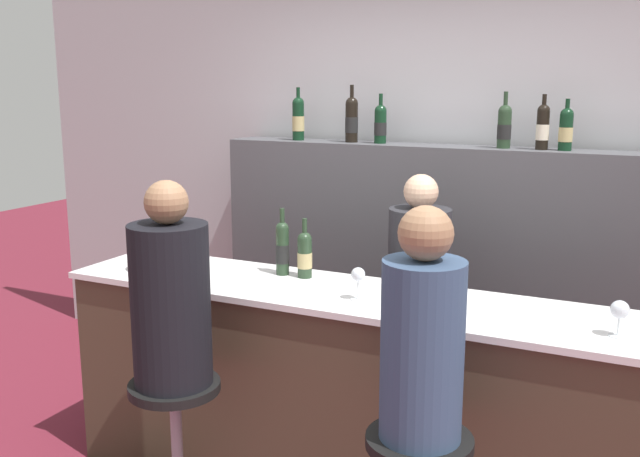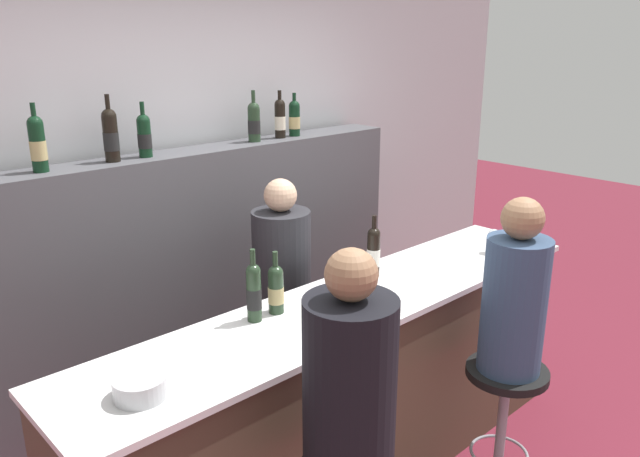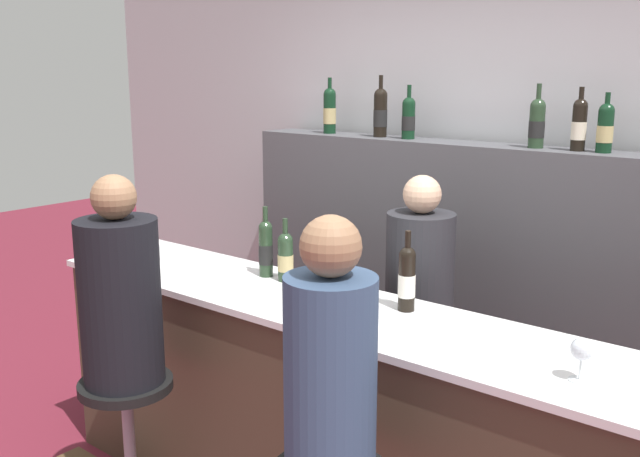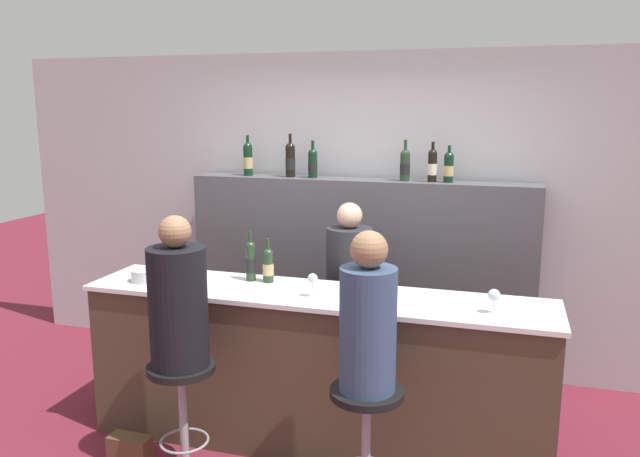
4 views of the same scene
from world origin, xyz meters
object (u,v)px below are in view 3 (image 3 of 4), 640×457
wine_bottle_backbar_2 (409,117)px  bartender (418,341)px  wine_bottle_backbar_3 (537,123)px  guest_seated_left (120,295)px  wine_bottle_backbar_5 (605,128)px  wine_bottle_counter_2 (407,278)px  wine_bottle_backbar_1 (380,112)px  metal_bowl (141,254)px  wine_bottle_backbar_4 (579,124)px  bar_stool_left (128,414)px  wine_bottle_counter_1 (285,256)px  wine_glass_0 (318,285)px  wine_bottle_backbar_0 (330,110)px  wine_glass_1 (582,351)px  guest_seated_right (330,363)px  wine_bottle_counter_0 (266,248)px

wine_bottle_backbar_2 → bartender: bearing=-52.4°
wine_bottle_backbar_3 → guest_seated_left: bearing=-118.5°
guest_seated_left → wine_bottle_backbar_5: bearing=53.9°
wine_bottle_counter_2 → wine_bottle_backbar_1: (-0.87, 1.07, 0.58)m
wine_bottle_backbar_3 → bartender: 1.23m
metal_bowl → wine_bottle_backbar_4: bearing=36.9°
bar_stool_left → wine_bottle_backbar_5: bearing=53.9°
wine_bottle_counter_1 → wine_bottle_backbar_5: 1.60m
bartender → wine_bottle_backbar_1: bearing=137.5°
wine_bottle_backbar_3 → guest_seated_left: 2.14m
wine_glass_0 → guest_seated_left: bearing=-142.3°
wine_bottle_backbar_4 → guest_seated_left: 2.24m
wine_bottle_backbar_4 → bartender: (-0.50, -0.59, -1.04)m
wine_bottle_backbar_1 → wine_bottle_backbar_4: size_ratio=1.16×
wine_bottle_backbar_0 → wine_bottle_backbar_5: wine_bottle_backbar_0 is taller
wine_glass_0 → wine_bottle_counter_2: bearing=39.4°
wine_bottle_backbar_5 → bartender: bearing=-136.1°
wine_bottle_backbar_1 → bar_stool_left: wine_bottle_backbar_1 is taller
wine_bottle_backbar_2 → bar_stool_left: (-0.23, -1.79, -1.16)m
wine_bottle_counter_1 → wine_bottle_backbar_4: (0.92, 1.07, 0.58)m
bar_stool_left → wine_glass_1: bearing=16.2°
wine_bottle_backbar_2 → metal_bowl: (-0.76, -1.29, -0.65)m
wine_bottle_backbar_0 → wine_glass_1: wine_bottle_backbar_0 is taller
wine_bottle_backbar_1 → guest_seated_right: size_ratio=0.41×
wine_bottle_counter_2 → wine_bottle_backbar_1: bearing=129.2°
wine_bottle_backbar_0 → bartender: size_ratio=0.22×
wine_glass_0 → bartender: (0.05, 0.71, -0.44)m
wine_bottle_backbar_3 → wine_bottle_backbar_5: 0.33m
wine_glass_1 → wine_bottle_backbar_4: bearing=111.6°
wine_bottle_backbar_3 → guest_seated_left: size_ratio=0.36×
wine_bottle_counter_2 → wine_bottle_backbar_2: (-0.68, 1.07, 0.56)m
wine_bottle_backbar_3 → guest_seated_right: size_ratio=0.37×
wine_glass_0 → metal_bowl: bearing=179.4°
wine_glass_1 → guest_seated_left: bearing=-163.8°
wine_bottle_backbar_0 → wine_bottle_counter_0: bearing=-66.5°
wine_bottle_counter_1 → wine_bottle_backbar_0: size_ratio=0.88×
wine_bottle_counter_0 → wine_bottle_backbar_4: wine_bottle_backbar_4 is taller
bar_stool_left → wine_bottle_counter_0: bearing=79.3°
wine_bottle_counter_1 → wine_bottle_counter_2: wine_bottle_counter_2 is taller
guest_seated_left → wine_bottle_counter_1: bearing=70.2°
wine_bottle_counter_0 → wine_bottle_backbar_1: (-0.09, 1.07, 0.58)m
wine_bottle_backbar_5 → wine_glass_1: (0.39, -1.30, -0.59)m
wine_bottle_backbar_1 → wine_bottle_backbar_4: bearing=-0.0°
bartender → wine_bottle_counter_1: bearing=-131.9°
wine_bottle_backbar_0 → wine_glass_1: (2.03, -1.30, -0.61)m
metal_bowl → bartender: size_ratio=0.13×
wine_bottle_backbar_1 → bar_stool_left: 2.15m
wine_bottle_counter_1 → bartender: 0.79m
wine_bottle_backbar_1 → wine_glass_1: (1.66, -1.30, -0.62)m
wine_bottle_counter_0 → wine_bottle_backbar_2: 1.21m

